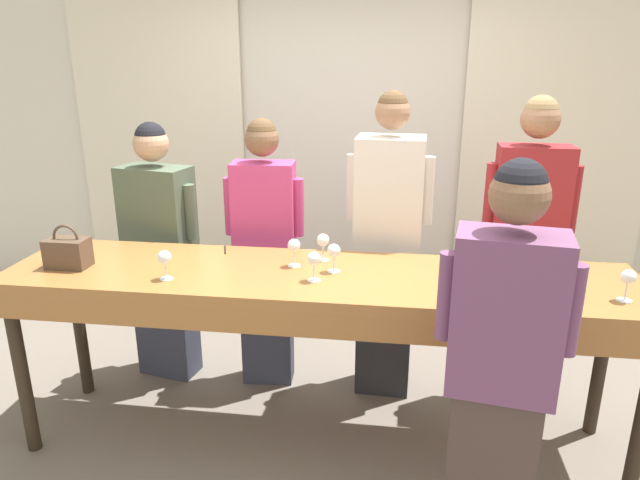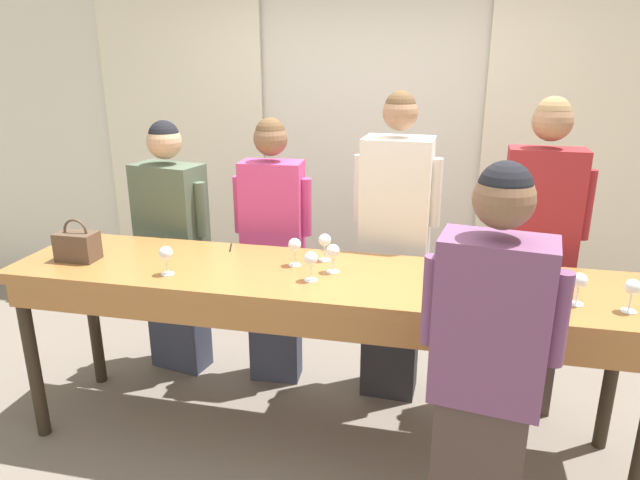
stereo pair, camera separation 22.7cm
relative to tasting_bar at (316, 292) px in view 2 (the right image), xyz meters
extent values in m
plane|color=#70665B|center=(0.00, 0.02, -0.89)|extent=(18.00, 18.00, 0.00)
cube|color=silver|center=(0.00, 1.85, 0.51)|extent=(12.00, 0.06, 2.80)
cube|color=#EFE5C6|center=(-1.52, 1.79, 0.45)|extent=(1.35, 0.03, 2.69)
cube|color=#EFE5C6|center=(1.52, 1.79, 0.45)|extent=(1.35, 0.03, 2.69)
cube|color=#9E6633|center=(0.00, 0.02, 0.06)|extent=(3.16, 0.71, 0.06)
cube|color=#9E6633|center=(0.00, -0.31, -0.03)|extent=(3.03, 0.03, 0.12)
cylinder|color=#2D2319|center=(-1.51, -0.25, -0.43)|extent=(0.07, 0.07, 0.93)
cylinder|color=#2D2319|center=(-1.51, 0.30, -0.43)|extent=(0.07, 0.07, 0.93)
cylinder|color=#2D2319|center=(1.51, 0.30, -0.43)|extent=(0.07, 0.07, 0.93)
cylinder|color=black|center=(0.73, -0.19, 0.19)|extent=(0.08, 0.08, 0.19)
cone|color=black|center=(0.73, -0.19, 0.31)|extent=(0.08, 0.08, 0.05)
cylinder|color=black|center=(0.73, -0.19, 0.37)|extent=(0.03, 0.03, 0.07)
cylinder|color=beige|center=(0.73, -0.19, 0.18)|extent=(0.08, 0.08, 0.08)
cube|color=brown|center=(-1.28, -0.06, 0.17)|extent=(0.21, 0.13, 0.15)
torus|color=brown|center=(-1.28, -0.06, 0.25)|extent=(0.14, 0.01, 0.14)
cylinder|color=white|center=(1.19, -0.10, 0.09)|extent=(0.07, 0.07, 0.00)
cylinder|color=white|center=(1.19, -0.10, 0.14)|extent=(0.01, 0.01, 0.08)
sphere|color=white|center=(1.19, -0.10, 0.20)|extent=(0.07, 0.07, 0.07)
cylinder|color=white|center=(-0.72, -0.16, 0.09)|extent=(0.07, 0.07, 0.00)
cylinder|color=white|center=(-0.72, -0.16, 0.14)|extent=(0.01, 0.01, 0.08)
sphere|color=white|center=(-0.72, -0.16, 0.20)|extent=(0.07, 0.07, 0.07)
cylinder|color=white|center=(0.00, 0.21, 0.09)|extent=(0.07, 0.07, 0.00)
cylinder|color=white|center=(0.00, 0.21, 0.14)|extent=(0.01, 0.01, 0.08)
sphere|color=white|center=(0.00, 0.21, 0.20)|extent=(0.07, 0.07, 0.07)
sphere|color=maroon|center=(0.00, 0.21, 0.20)|extent=(0.04, 0.04, 0.04)
cylinder|color=white|center=(0.76, 0.23, 0.09)|extent=(0.07, 0.07, 0.00)
cylinder|color=white|center=(0.76, 0.23, 0.14)|extent=(0.01, 0.01, 0.08)
sphere|color=white|center=(0.76, 0.23, 0.20)|extent=(0.07, 0.07, 0.07)
sphere|color=maroon|center=(0.76, 0.23, 0.20)|extent=(0.04, 0.04, 0.04)
cylinder|color=white|center=(1.39, -0.13, 0.09)|extent=(0.07, 0.07, 0.00)
cylinder|color=white|center=(1.39, -0.13, 0.14)|extent=(0.01, 0.01, 0.08)
sphere|color=white|center=(1.39, -0.13, 0.20)|extent=(0.07, 0.07, 0.07)
cylinder|color=white|center=(-0.14, 0.10, 0.09)|extent=(0.07, 0.07, 0.00)
cylinder|color=white|center=(-0.14, 0.10, 0.14)|extent=(0.01, 0.01, 0.08)
sphere|color=white|center=(-0.14, 0.10, 0.20)|extent=(0.07, 0.07, 0.07)
cylinder|color=white|center=(0.08, 0.05, 0.09)|extent=(0.07, 0.07, 0.00)
cylinder|color=white|center=(0.08, 0.05, 0.14)|extent=(0.01, 0.01, 0.08)
sphere|color=white|center=(0.08, 0.05, 0.20)|extent=(0.07, 0.07, 0.07)
cylinder|color=white|center=(0.74, 0.14, 0.09)|extent=(0.07, 0.07, 0.00)
cylinder|color=white|center=(0.74, 0.14, 0.14)|extent=(0.01, 0.01, 0.08)
sphere|color=white|center=(0.74, 0.14, 0.20)|extent=(0.07, 0.07, 0.07)
cylinder|color=white|center=(-0.01, -0.08, 0.09)|extent=(0.07, 0.07, 0.00)
cylinder|color=white|center=(-0.01, -0.08, 0.14)|extent=(0.01, 0.01, 0.08)
sphere|color=white|center=(-0.01, -0.08, 0.20)|extent=(0.07, 0.07, 0.07)
cylinder|color=black|center=(-0.56, 0.29, 0.10)|extent=(0.05, 0.13, 0.01)
cube|color=#383D51|center=(-1.08, 0.61, -0.51)|extent=(0.39, 0.27, 0.77)
cube|color=#4C5B47|center=(-1.08, 0.61, 0.18)|extent=(0.46, 0.32, 0.61)
sphere|color=tan|center=(-1.08, 0.61, 0.63)|extent=(0.21, 0.21, 0.21)
sphere|color=black|center=(-1.08, 0.61, 0.66)|extent=(0.18, 0.18, 0.18)
cylinder|color=#4C5B47|center=(-0.85, 0.56, 0.23)|extent=(0.08, 0.08, 0.34)
cylinder|color=#4C5B47|center=(-1.31, 0.65, 0.23)|extent=(0.08, 0.08, 0.34)
cube|color=#383D51|center=(-0.41, 0.61, -0.50)|extent=(0.32, 0.19, 0.80)
cube|color=#C63D7A|center=(-0.41, 0.61, 0.22)|extent=(0.38, 0.23, 0.63)
sphere|color=brown|center=(-0.41, 0.61, 0.67)|extent=(0.20, 0.20, 0.20)
sphere|color=brown|center=(-0.41, 0.61, 0.70)|extent=(0.17, 0.17, 0.17)
cylinder|color=#C63D7A|center=(-0.20, 0.62, 0.27)|extent=(0.07, 0.07, 0.35)
cylinder|color=#C63D7A|center=(-0.61, 0.59, 0.27)|extent=(0.07, 0.07, 0.35)
cube|color=#28282D|center=(0.33, 0.61, -0.45)|extent=(0.34, 0.25, 0.89)
cube|color=silver|center=(0.33, 0.61, 0.34)|extent=(0.40, 0.30, 0.70)
sphere|color=#9E7051|center=(0.33, 0.61, 0.83)|extent=(0.19, 0.19, 0.19)
sphere|color=brown|center=(0.33, 0.61, 0.86)|extent=(0.17, 0.17, 0.17)
cylinder|color=silver|center=(0.54, 0.60, 0.40)|extent=(0.07, 0.07, 0.39)
cylinder|color=silver|center=(0.12, 0.62, 0.40)|extent=(0.07, 0.07, 0.39)
cube|color=#473833|center=(1.11, 0.61, -0.46)|extent=(0.34, 0.18, 0.87)
cube|color=maroon|center=(1.11, 0.61, 0.32)|extent=(0.40, 0.22, 0.69)
sphere|color=#9E7051|center=(1.11, 0.61, 0.80)|extent=(0.21, 0.21, 0.21)
sphere|color=#93754C|center=(1.11, 0.61, 0.84)|extent=(0.18, 0.18, 0.18)
cylinder|color=maroon|center=(1.33, 0.60, 0.37)|extent=(0.07, 0.07, 0.38)
cylinder|color=maroon|center=(0.90, 0.61, 0.37)|extent=(0.07, 0.07, 0.38)
cube|color=#704266|center=(0.79, -0.62, 0.22)|extent=(0.43, 0.29, 0.63)
sphere|color=brown|center=(0.79, -0.62, 0.67)|extent=(0.21, 0.21, 0.21)
sphere|color=black|center=(0.79, -0.62, 0.71)|extent=(0.18, 0.18, 0.18)
cylinder|color=#704266|center=(0.57, -0.58, 0.26)|extent=(0.08, 0.08, 0.35)
cylinder|color=#704266|center=(1.01, -0.65, 0.26)|extent=(0.08, 0.08, 0.35)
camera|label=1|loc=(0.37, -2.60, 1.13)|focal=32.00mm
camera|label=2|loc=(0.59, -2.56, 1.13)|focal=32.00mm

